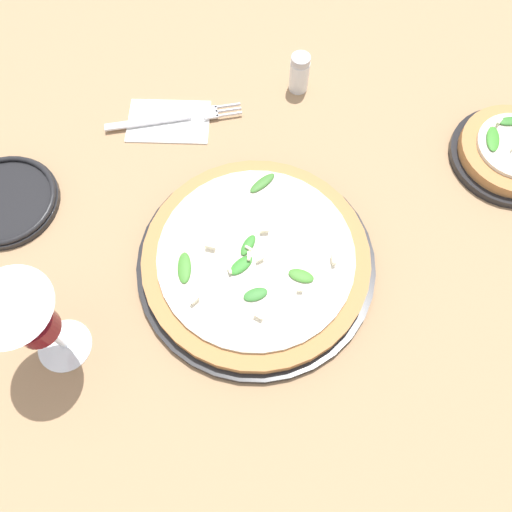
{
  "coord_description": "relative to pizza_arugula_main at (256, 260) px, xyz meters",
  "views": [
    {
      "loc": [
        -0.01,
        -0.31,
        0.65
      ],
      "look_at": [
        0.01,
        -0.03,
        0.03
      ],
      "focal_mm": 35.0,
      "sensor_mm": 36.0,
      "label": 1
    }
  ],
  "objects": [
    {
      "name": "wine_glass",
      "position": [
        -0.26,
        -0.1,
        0.1
      ],
      "size": [
        0.09,
        0.09,
        0.17
      ],
      "color": "white",
      "rests_on": "ground_plane"
    },
    {
      "name": "napkin",
      "position": [
        -0.12,
        0.26,
        -0.01
      ],
      "size": [
        0.14,
        0.1,
        0.01
      ],
      "rotation": [
        0.0,
        0.0,
        -0.1
      ],
      "color": "white",
      "rests_on": "ground_plane"
    },
    {
      "name": "pizza_arugula_main",
      "position": [
        0.0,
        0.0,
        0.0
      ],
      "size": [
        0.33,
        0.33,
        0.05
      ],
      "color": "black",
      "rests_on": "ground_plane"
    },
    {
      "name": "ground_plane",
      "position": [
        -0.01,
        0.03,
        -0.02
      ],
      "size": [
        6.0,
        6.0,
        0.0
      ],
      "primitive_type": "plane",
      "color": "#9E7A56"
    },
    {
      "name": "pizza_personal_side",
      "position": [
        0.41,
        0.15,
        -0.0
      ],
      "size": [
        0.18,
        0.18,
        0.05
      ],
      "color": "black",
      "rests_on": "ground_plane"
    },
    {
      "name": "side_plate_white",
      "position": [
        -0.36,
        0.13,
        -0.01
      ],
      "size": [
        0.16,
        0.16,
        0.02
      ],
      "color": "black",
      "rests_on": "ground_plane"
    },
    {
      "name": "fork",
      "position": [
        -0.12,
        0.26,
        -0.01
      ],
      "size": [
        0.22,
        0.04,
        0.0
      ],
      "rotation": [
        0.0,
        0.0,
        0.11
      ],
      "color": "silver",
      "rests_on": "ground_plane"
    },
    {
      "name": "shaker_pepper",
      "position": [
        0.09,
        0.32,
        0.02
      ],
      "size": [
        0.03,
        0.03,
        0.07
      ],
      "color": "silver",
      "rests_on": "ground_plane"
    }
  ]
}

